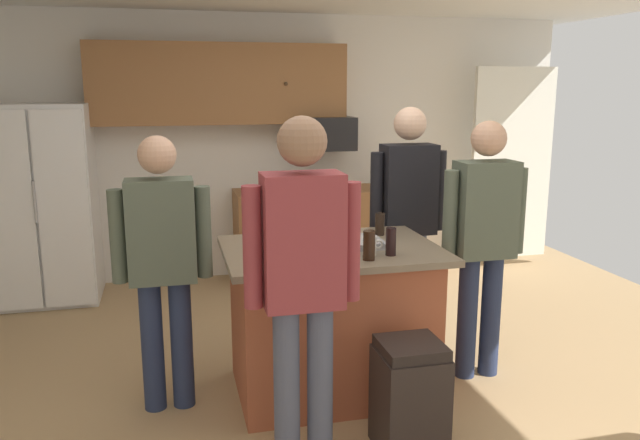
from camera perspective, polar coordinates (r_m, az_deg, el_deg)
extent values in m
plane|color=tan|center=(4.12, 0.81, -15.54)|extent=(7.04, 7.04, 0.00)
cube|color=white|center=(6.43, -5.45, 6.56)|extent=(6.40, 0.10, 2.60)
cube|color=white|center=(6.95, 16.90, 4.85)|extent=(0.90, 0.06, 2.00)
cube|color=#936038|center=(6.16, -9.06, 12.05)|extent=(2.40, 0.35, 0.75)
sphere|color=#4C3823|center=(6.05, -3.11, 12.19)|extent=(0.04, 0.04, 0.04)
cube|color=#936038|center=(6.37, 0.46, -1.18)|extent=(1.80, 0.60, 0.90)
sphere|color=#4C3823|center=(6.21, 5.21, -1.60)|extent=(0.04, 0.04, 0.04)
cube|color=white|center=(6.12, -23.66, 1.35)|extent=(0.86, 0.70, 1.76)
cube|color=white|center=(5.81, -26.35, 0.58)|extent=(0.41, 0.04, 1.68)
cube|color=white|center=(5.73, -22.14, 0.80)|extent=(0.41, 0.04, 1.68)
cylinder|color=#B2B2B7|center=(5.72, -24.39, 1.50)|extent=(0.02, 0.02, 0.35)
cube|color=black|center=(6.24, 0.43, 7.83)|extent=(0.56, 0.40, 0.32)
cube|color=#AD5638|center=(4.01, 1.03, -9.29)|extent=(1.17, 0.81, 0.90)
cube|color=#756651|center=(3.86, 1.06, -2.77)|extent=(1.31, 0.95, 0.04)
cylinder|color=#232D4C|center=(4.32, 13.16, -8.57)|extent=(0.13, 0.13, 0.83)
cylinder|color=#232D4C|center=(4.39, 15.16, -8.31)|extent=(0.13, 0.13, 0.83)
cube|color=#4C5647|center=(4.16, 14.68, 0.93)|extent=(0.38, 0.22, 0.62)
sphere|color=tan|center=(4.10, 15.02, 7.13)|extent=(0.22, 0.22, 0.22)
cylinder|color=#4C5647|center=(4.06, 11.68, 0.52)|extent=(0.09, 0.09, 0.56)
cylinder|color=#4C5647|center=(4.28, 17.50, 0.81)|extent=(0.09, 0.09, 0.56)
cylinder|color=#232D4C|center=(3.94, -14.91, -10.95)|extent=(0.13, 0.13, 0.80)
cylinder|color=#232D4C|center=(3.93, -12.39, -10.83)|extent=(0.13, 0.13, 0.80)
cube|color=#4C5647|center=(3.72, -14.18, -0.95)|extent=(0.38, 0.22, 0.60)
sphere|color=tan|center=(3.65, -14.53, 5.74)|extent=(0.22, 0.22, 0.22)
cylinder|color=#4C5647|center=(3.74, -17.84, -1.43)|extent=(0.09, 0.09, 0.54)
cylinder|color=#4C5647|center=(3.73, -10.48, -1.07)|extent=(0.09, 0.09, 0.54)
cylinder|color=#4C5166|center=(4.72, 6.75, -6.32)|extent=(0.13, 0.13, 0.86)
cylinder|color=#4C5166|center=(4.78, 8.67, -6.14)|extent=(0.13, 0.13, 0.86)
cube|color=black|center=(4.57, 7.98, 2.76)|extent=(0.38, 0.22, 0.64)
sphere|color=beige|center=(4.52, 8.15, 8.64)|extent=(0.23, 0.23, 0.23)
cylinder|color=black|center=(4.49, 5.12, 2.44)|extent=(0.09, 0.09, 0.58)
cylinder|color=black|center=(4.66, 10.72, 2.64)|extent=(0.09, 0.09, 0.58)
cylinder|color=#4C5166|center=(3.24, -3.03, -15.09)|extent=(0.13, 0.13, 0.86)
cylinder|color=#4C5166|center=(3.27, 0.00, -14.79)|extent=(0.13, 0.13, 0.86)
cube|color=maroon|center=(2.99, -1.58, -1.91)|extent=(0.38, 0.22, 0.65)
sphere|color=#8C664C|center=(2.91, -1.64, 7.13)|extent=(0.23, 0.23, 0.23)
cylinder|color=maroon|center=(2.95, -6.14, -2.49)|extent=(0.09, 0.09, 0.58)
cylinder|color=maroon|center=(3.05, 2.83, -1.97)|extent=(0.09, 0.09, 0.58)
cylinder|color=black|center=(3.70, -4.83, -2.14)|extent=(0.06, 0.06, 0.13)
cylinder|color=black|center=(3.57, 4.45, -2.30)|extent=(0.07, 0.07, 0.17)
cylinder|color=white|center=(3.69, 4.50, -2.33)|extent=(0.08, 0.08, 0.11)
torus|color=white|center=(3.70, 5.30, -2.20)|extent=(0.06, 0.01, 0.06)
cylinder|color=black|center=(4.18, 5.44, -0.38)|extent=(0.06, 0.06, 0.15)
cylinder|color=black|center=(4.04, -2.81, -0.94)|extent=(0.07, 0.07, 0.12)
cylinder|color=black|center=(3.68, 6.42, -1.96)|extent=(0.06, 0.06, 0.16)
cube|color=#B7B7BC|center=(3.88, 2.37, -2.25)|extent=(0.44, 0.30, 0.02)
cube|color=#A8A8AD|center=(3.88, 2.37, -1.97)|extent=(0.44, 0.30, 0.02)
cube|color=black|center=(3.50, 8.08, -15.95)|extent=(0.34, 0.34, 0.55)
cube|color=black|center=(3.36, 8.23, -11.36)|extent=(0.32, 0.32, 0.06)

